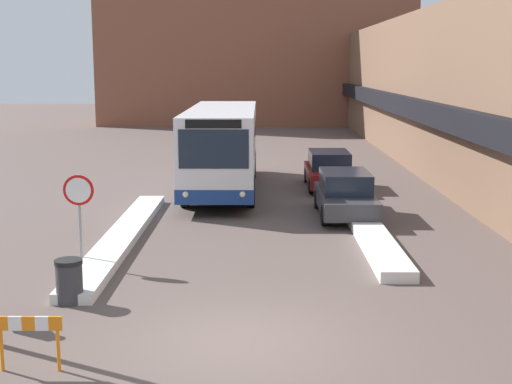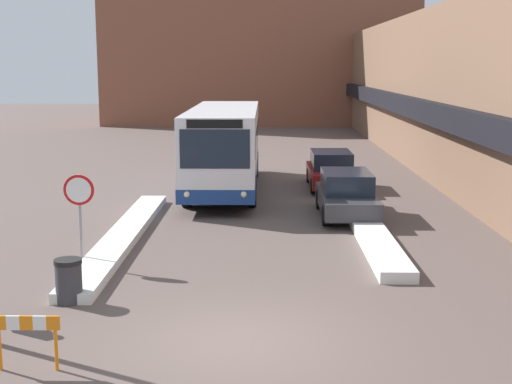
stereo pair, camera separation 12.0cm
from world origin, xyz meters
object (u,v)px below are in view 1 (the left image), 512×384
at_px(stop_sign, 79,200).
at_px(city_bus, 223,146).
at_px(construction_barricade, 29,332).
at_px(trash_bin, 69,281).
at_px(parked_car_front, 345,194).
at_px(parked_car_middle, 329,170).

bearing_deg(stop_sign, city_bus, 74.77).
xyz_separation_m(city_bus, construction_barricade, (-2.29, -17.16, -1.13)).
height_order(city_bus, construction_barricade, city_bus).
bearing_deg(trash_bin, stop_sign, 99.05).
distance_m(city_bus, parked_car_front, 6.64).
height_order(trash_bin, construction_barricade, trash_bin).
xyz_separation_m(parked_car_front, stop_sign, (-7.31, -6.02, 0.93)).
bearing_deg(city_bus, stop_sign, -105.23).
xyz_separation_m(city_bus, stop_sign, (-2.98, -10.95, -0.12)).
distance_m(city_bus, construction_barricade, 17.35).
bearing_deg(stop_sign, parked_car_front, 39.49).
bearing_deg(parked_car_front, city_bus, 131.26).
height_order(stop_sign, trash_bin, stop_sign).
xyz_separation_m(parked_car_front, parked_car_middle, (0.00, 5.62, -0.01)).
relative_size(city_bus, construction_barricade, 10.03).
bearing_deg(trash_bin, parked_car_front, 52.13).
xyz_separation_m(stop_sign, trash_bin, (0.45, -2.80, -1.20)).
height_order(city_bus, parked_car_middle, city_bus).
bearing_deg(construction_barricade, trash_bin, 94.19).
distance_m(parked_car_middle, construction_barricade, 19.04).
relative_size(parked_car_front, parked_car_middle, 1.00).
bearing_deg(city_bus, trash_bin, -100.44).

